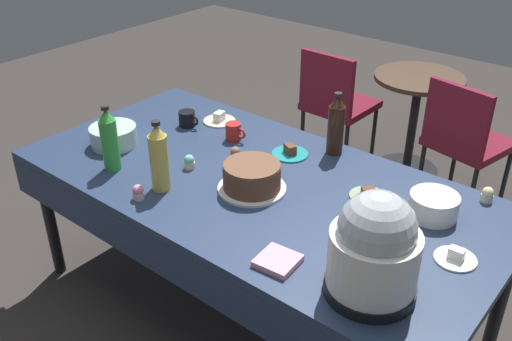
{
  "coord_description": "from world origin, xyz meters",
  "views": [
    {
      "loc": [
        1.39,
        -1.7,
        2.06
      ],
      "look_at": [
        0.0,
        0.0,
        0.8
      ],
      "focal_mm": 40.08,
      "sensor_mm": 36.0,
      "label": 1
    }
  ],
  "objects": [
    {
      "name": "ground",
      "position": [
        0.0,
        0.0,
        0.0
      ],
      "size": [
        9.0,
        9.0,
        0.0
      ],
      "primitive_type": "plane",
      "color": "#383330"
    },
    {
      "name": "potluck_table",
      "position": [
        0.0,
        0.0,
        0.69
      ],
      "size": [
        2.2,
        1.1,
        0.75
      ],
      "color": "navy",
      "rests_on": "ground"
    },
    {
      "name": "frosted_layer_cake",
      "position": [
        0.04,
        -0.07,
        0.81
      ],
      "size": [
        0.3,
        0.3,
        0.13
      ],
      "color": "silver",
      "rests_on": "potluck_table"
    },
    {
      "name": "slow_cooker",
      "position": [
        0.76,
        -0.33,
        0.93
      ],
      "size": [
        0.31,
        0.31,
        0.38
      ],
      "color": "black",
      "rests_on": "potluck_table"
    },
    {
      "name": "glass_salad_bowl",
      "position": [
        -0.77,
        -0.18,
        0.8
      ],
      "size": [
        0.23,
        0.23,
        0.1
      ],
      "primitive_type": "cylinder",
      "color": "#B2C6BC",
      "rests_on": "potluck_table"
    },
    {
      "name": "ceramic_snack_bowl",
      "position": [
        0.73,
        0.23,
        0.8
      ],
      "size": [
        0.2,
        0.2,
        0.1
      ],
      "primitive_type": "cylinder",
      "color": "silver",
      "rests_on": "potluck_table"
    },
    {
      "name": "dessert_plate_sage",
      "position": [
        0.46,
        0.19,
        0.76
      ],
      "size": [
        0.16,
        0.16,
        0.05
      ],
      "color": "#8CA87F",
      "rests_on": "potluck_table"
    },
    {
      "name": "dessert_plate_teal",
      "position": [
        -0.03,
        0.29,
        0.76
      ],
      "size": [
        0.18,
        0.18,
        0.05
      ],
      "color": "teal",
      "rests_on": "potluck_table"
    },
    {
      "name": "dessert_plate_cream",
      "position": [
        -0.55,
        0.36,
        0.76
      ],
      "size": [
        0.17,
        0.17,
        0.06
      ],
      "color": "beige",
      "rests_on": "potluck_table"
    },
    {
      "name": "dessert_plate_white",
      "position": [
        0.92,
        0.02,
        0.76
      ],
      "size": [
        0.15,
        0.15,
        0.05
      ],
      "color": "white",
      "rests_on": "potluck_table"
    },
    {
      "name": "cupcake_berry",
      "position": [
        -0.31,
        -0.11,
        0.78
      ],
      "size": [
        0.05,
        0.05,
        0.07
      ],
      "color": "beige",
      "rests_on": "potluck_table"
    },
    {
      "name": "cupcake_lemon",
      "position": [
        0.86,
        0.48,
        0.78
      ],
      "size": [
        0.05,
        0.05,
        0.07
      ],
      "color": "beige",
      "rests_on": "potluck_table"
    },
    {
      "name": "cupcake_mint",
      "position": [
        -0.2,
        0.09,
        0.78
      ],
      "size": [
        0.05,
        0.05,
        0.07
      ],
      "color": "beige",
      "rests_on": "potluck_table"
    },
    {
      "name": "cupcake_rose",
      "position": [
        -0.29,
        -0.43,
        0.78
      ],
      "size": [
        0.05,
        0.05,
        0.07
      ],
      "color": "beige",
      "rests_on": "potluck_table"
    },
    {
      "name": "soda_bottle_lime_soda",
      "position": [
        -0.58,
        -0.34,
        0.9
      ],
      "size": [
        0.08,
        0.08,
        0.31
      ],
      "color": "green",
      "rests_on": "potluck_table"
    },
    {
      "name": "soda_bottle_cola",
      "position": [
        0.13,
        0.45,
        0.89
      ],
      "size": [
        0.08,
        0.08,
        0.31
      ],
      "color": "#33190F",
      "rests_on": "potluck_table"
    },
    {
      "name": "soda_bottle_ginger_ale",
      "position": [
        -0.28,
        -0.31,
        0.9
      ],
      "size": [
        0.08,
        0.08,
        0.32
      ],
      "color": "gold",
      "rests_on": "potluck_table"
    },
    {
      "name": "coffee_mug_red",
      "position": [
        -0.34,
        0.24,
        0.79
      ],
      "size": [
        0.12,
        0.08,
        0.09
      ],
      "color": "#B2231E",
      "rests_on": "potluck_table"
    },
    {
      "name": "coffee_mug_black",
      "position": [
        -0.64,
        0.21,
        0.79
      ],
      "size": [
        0.13,
        0.09,
        0.08
      ],
      "color": "black",
      "rests_on": "potluck_table"
    },
    {
      "name": "coffee_mug_tan",
      "position": [
        0.6,
        0.01,
        0.79
      ],
      "size": [
        0.11,
        0.08,
        0.08
      ],
      "color": "tan",
      "rests_on": "potluck_table"
    },
    {
      "name": "paper_napkin_stack",
      "position": [
        0.43,
        -0.4,
        0.76
      ],
      "size": [
        0.15,
        0.15,
        0.02
      ],
      "primitive_type": "cube",
      "rotation": [
        0.0,
        0.0,
        0.09
      ],
      "color": "pink",
      "rests_on": "potluck_table"
    },
    {
      "name": "maroon_chair_left",
      "position": [
        -0.55,
        1.56,
        0.49
      ],
      "size": [
        0.45,
        0.45,
        0.85
      ],
      "color": "maroon",
      "rests_on": "ground"
    },
    {
      "name": "maroon_chair_right",
      "position": [
        0.38,
        1.56,
        0.49
      ],
      "size": [
        0.52,
        0.52,
        0.85
      ],
      "color": "maroon",
      "rests_on": "ground"
    },
    {
      "name": "round_cafe_table",
      "position": [
        -0.05,
        1.78,
        0.5
      ],
      "size": [
        0.6,
        0.6,
        0.72
      ],
      "color": "#473323",
      "rests_on": "ground"
    }
  ]
}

